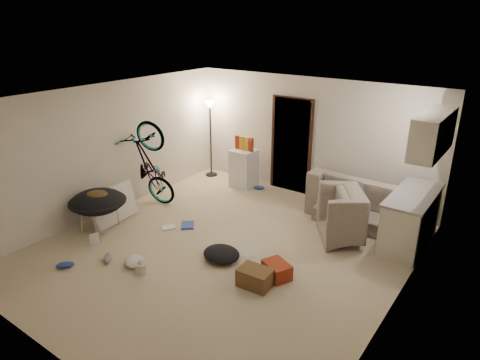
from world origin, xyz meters
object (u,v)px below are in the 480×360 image
Objects in this scene: armchair at (360,221)px; mini_fridge at (244,168)px; kitchen_counter at (410,220)px; sofa at (368,205)px; juicer at (141,267)px; drink_case_b at (277,270)px; floor_lamp at (210,123)px; bicycle at (151,182)px; saucer_chair at (98,206)px; drink_case_a at (255,277)px; tv_box at (114,205)px.

armchair is 1.20× the size of mini_fridge.
kitchen_counter is 0.99m from sofa.
drink_case_b is at bearing 32.75° from juicer.
bicycle is at bearing -87.20° from floor_lamp.
bicycle is (0.10, -2.04, -0.83)m from floor_lamp.
saucer_chair is 3.32m from drink_case_a.
bicycle is (-3.99, -1.08, 0.15)m from armchair.
drink_case_b is (3.55, -2.82, -1.19)m from floor_lamp.
drink_case_b is at bearing -120.65° from kitchen_counter.
bicycle is at bearing -116.57° from mini_fridge.
sofa reaches higher than juicer.
kitchen_counter reaches higher than juicer.
sofa is 5.33× the size of drink_case_b.
tv_box is (0.10, -3.00, -0.98)m from floor_lamp.
sofa reaches higher than drink_case_a.
mini_fridge is (-2.92, 0.10, 0.11)m from sofa.
juicer is at bearing 61.69° from sofa.
kitchen_counter is 6.21× the size of juicer.
drink_case_b is at bearing -48.18° from mini_fridge.
drink_case_a is (-0.69, -2.22, -0.20)m from armchair.
saucer_chair reaches higher than armchair.
drink_case_a is at bearing 2.61° from saucer_chair.
sofa is at bearing -2.90° from floor_lamp.
bicycle is 3.90× the size of drink_case_a.
mini_fridge is at bearing 39.78° from armchair.
bicycle reaches higher than saucer_chair.
drink_case_b is 1.70× the size of juicer.
armchair is at bearing 30.68° from saucer_chair.
saucer_chair is at bearing -107.04° from mini_fridge.
sofa is 2.66m from drink_case_b.
saucer_chair is 1.01× the size of tv_box.
sofa is 0.78m from armchair.
floor_lamp is 3.16m from tv_box.
tv_box is 4.15× the size of juicer.
kitchen_counter is 5.28m from tv_box.
floor_lamp is at bearing 172.34° from kitchen_counter.
kitchen_counter is 2.92m from drink_case_a.
mini_fridge is at bearing -35.50° from bicycle.
floor_lamp is 4.41× the size of drink_case_b.
floor_lamp reaches higher than bicycle.
tv_box is 3.31m from drink_case_a.
drink_case_a is (-0.55, -2.98, -0.19)m from sofa.
floor_lamp reaches higher than drink_case_b.
tv_box is at bearing -151.61° from drink_case_b.
kitchen_counter reaches higher than drink_case_b.
kitchen_counter reaches higher than armchair.
tv_box is (-3.99, -2.04, -0.00)m from armchair.
kitchen_counter is 1.48× the size of saucer_chair.
floor_lamp is at bearing 133.21° from drink_case_a.
saucer_chair is at bearing -150.44° from kitchen_counter.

